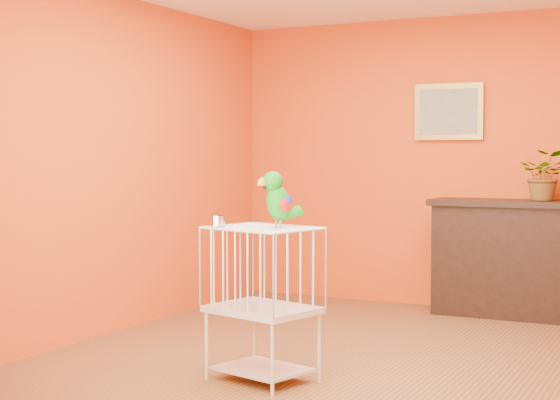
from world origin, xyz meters
The scene contains 8 objects.
ground centered at (0.00, 0.00, 0.00)m, with size 4.50×4.50×0.00m, color brown.
room_shell centered at (0.00, 0.00, 1.58)m, with size 4.50×4.50×4.50m.
console_cabinet centered at (0.60, 2.02, 0.50)m, with size 1.33×0.48×0.99m.
potted_plant centered at (0.87, 2.05, 1.15)m, with size 0.38×0.42×0.33m, color #26722D.
framed_picture centered at (0.00, 2.22, 1.75)m, with size 0.62×0.04×0.50m.
birdcage centered at (-0.30, -0.75, 0.48)m, with size 0.70×0.61×0.93m.
feed_cup centered at (-0.56, -0.83, 0.97)m, with size 0.09×0.09×0.07m, color silver.
parrot centered at (-0.22, -0.71, 1.10)m, with size 0.23×0.28×0.34m.
Camera 1 is at (2.10, -5.27, 1.36)m, focal length 55.00 mm.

